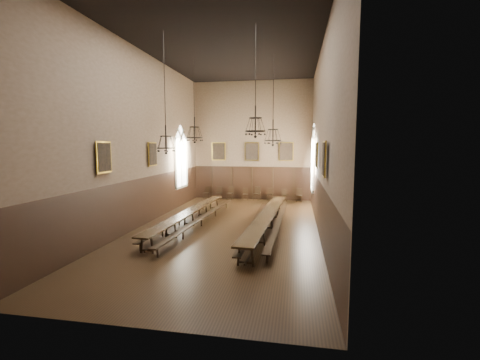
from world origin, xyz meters
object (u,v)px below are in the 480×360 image
(bench_left_outer, at_px, (179,220))
(bench_right_inner, at_px, (255,225))
(table_right, at_px, (267,222))
(chair_2, at_px, (230,196))
(chandelier_front_left, at_px, (166,140))
(bench_left_inner, at_px, (201,221))
(chandelier_back_right, at_px, (273,135))
(chair_4, at_px, (257,196))
(chair_3, at_px, (245,196))
(chair_5, at_px, (270,197))
(chair_0, at_px, (206,195))
(chair_6, at_px, (284,198))
(chandelier_front_right, at_px, (255,124))
(chair_1, at_px, (219,195))
(chair_7, at_px, (299,198))
(table_left, at_px, (189,218))
(bench_right_outer, at_px, (278,224))
(chandelier_back_left, at_px, (195,133))

(bench_left_outer, bearing_deg, bench_right_inner, -4.56)
(table_right, distance_m, bench_left_outer, 4.63)
(chair_2, xyz_separation_m, chandelier_front_left, (-0.64, -10.64, 4.12))
(bench_left_outer, bearing_deg, bench_left_inner, 1.07)
(bench_left_inner, distance_m, chandelier_back_right, 5.95)
(chair_4, bearing_deg, table_right, -64.21)
(chair_3, xyz_separation_m, chair_5, (1.88, -0.07, 0.02))
(chair_0, bearing_deg, chair_3, 16.41)
(chair_5, xyz_separation_m, chandelier_front_left, (-3.68, -10.63, 4.14))
(bench_left_outer, bearing_deg, table_right, -2.04)
(bench_left_outer, xyz_separation_m, chair_0, (-0.92, 8.36, 0.02))
(bench_left_inner, height_order, chandelier_front_left, chandelier_front_left)
(chair_6, bearing_deg, chair_4, 171.64)
(chair_2, distance_m, chandelier_front_right, 12.21)
(chair_5, bearing_deg, chair_1, 176.57)
(chair_1, xyz_separation_m, chair_7, (6.14, -0.04, -0.00))
(table_left, distance_m, chandelier_front_right, 6.50)
(chandelier_back_right, bearing_deg, chandelier_front_right, -95.36)
(chair_6, relative_size, chandelier_front_left, 0.18)
(bench_right_outer, bearing_deg, bench_left_outer, 179.86)
(chair_2, bearing_deg, table_left, -78.97)
(table_left, xyz_separation_m, chandelier_front_left, (-0.17, -2.36, 4.04))
(bench_left_inner, height_order, chair_1, chair_1)
(chair_6, relative_size, chandelier_back_left, 0.20)
(table_left, relative_size, chair_1, 10.08)
(chair_3, distance_m, chair_6, 2.98)
(table_right, xyz_separation_m, chandelier_front_right, (-0.31, -2.27, 4.64))
(chair_3, bearing_deg, bench_right_outer, -76.74)
(chair_4, relative_size, chandelier_front_left, 0.20)
(chandelier_back_left, bearing_deg, bench_right_outer, -21.71)
(chair_3, relative_size, chandelier_back_left, 0.20)
(chair_5, bearing_deg, chair_0, 176.07)
(chair_1, bearing_deg, chair_7, 2.81)
(bench_right_inner, xyz_separation_m, chandelier_front_right, (0.27, -2.11, 4.77))
(chair_4, relative_size, chair_5, 1.09)
(chair_4, xyz_separation_m, chair_5, (0.99, -0.08, -0.03))
(bench_left_inner, relative_size, chair_2, 10.25)
(table_right, height_order, chair_4, chair_4)
(chandelier_front_right, bearing_deg, chair_5, 91.42)
(chair_7, distance_m, chandelier_front_left, 12.81)
(bench_right_outer, distance_m, chandelier_front_left, 6.75)
(bench_left_outer, relative_size, chandelier_back_right, 1.91)
(chair_4, xyz_separation_m, chandelier_front_left, (-2.69, -10.72, 4.12))
(bench_right_inner, bearing_deg, chair_0, 119.76)
(chair_4, xyz_separation_m, chair_7, (3.18, -0.11, -0.02))
(chair_2, relative_size, chair_4, 0.99)
(chair_7, bearing_deg, chandelier_back_right, -101.52)
(chair_5, relative_size, chair_6, 1.05)
(chair_5, distance_m, chandelier_back_left, 8.71)
(chair_0, bearing_deg, bench_right_inner, -44.03)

